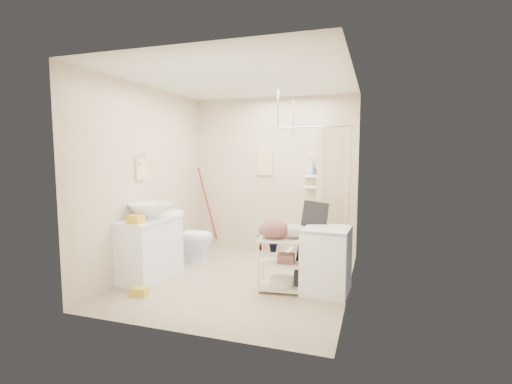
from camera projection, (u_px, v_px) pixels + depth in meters
floor at (241, 278)px, 4.97m from camera, size 3.20×3.20×0.00m
ceiling at (241, 79)px, 4.69m from camera, size 2.80×3.20×0.04m
wall_back at (274, 175)px, 6.34m from camera, size 2.80×0.04×2.60m
wall_front at (179, 194)px, 3.32m from camera, size 2.80×0.04×2.60m
wall_left at (149, 179)px, 5.26m from camera, size 0.04×3.20×2.60m
wall_right at (351, 184)px, 4.40m from camera, size 0.04×3.20×2.60m
vanity at (150, 248)px, 4.93m from camera, size 0.58×0.96×0.81m
sink at (151, 211)px, 4.89m from camera, size 0.57×0.57×0.20m
counter_basket at (136, 219)px, 4.52m from camera, size 0.20×0.16×0.10m
floor_basket at (140, 290)px, 4.36m from camera, size 0.27×0.22×0.14m
toilet at (190, 236)px, 5.74m from camera, size 0.75×0.44×0.76m
mop at (206, 207)px, 6.68m from camera, size 0.15×0.15×1.41m
potted_plant_a at (261, 242)px, 6.37m from camera, size 0.19×0.18×0.30m
potted_plant_b at (274, 242)px, 6.27m from camera, size 0.23×0.23×0.33m
hanging_towel at (265, 163)px, 6.35m from camera, size 0.28×0.03×0.42m
towel_ring at (141, 168)px, 5.05m from camera, size 0.04×0.22×0.34m
tp_holder at (154, 219)px, 5.36m from camera, size 0.08×0.12×0.14m
shower at (318, 194)px, 5.59m from camera, size 1.10×1.10×2.10m
shampoo_bottle_a at (311, 166)px, 6.06m from camera, size 0.11×0.11×0.27m
shampoo_bottle_b at (313, 170)px, 6.05m from camera, size 0.09×0.09×0.16m
washing_machine at (326, 260)px, 4.44m from camera, size 0.57×0.59×0.79m
laundry_rack at (282, 259)px, 4.47m from camera, size 0.60×0.40×0.78m
ironing_board at (311, 244)px, 4.57m from camera, size 0.33×0.15×1.11m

